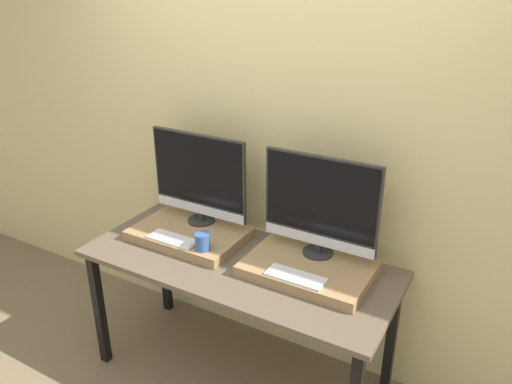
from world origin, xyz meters
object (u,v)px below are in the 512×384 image
Objects in this scene: mug at (203,242)px; keyboard_right at (296,277)px; keyboard_left at (173,239)px; monitor_left at (199,177)px; monitor_right at (320,204)px.

mug is 0.55m from keyboard_right.
keyboard_left is 3.11× the size of mug.
mug is (0.20, 0.00, 0.04)m from keyboard_left.
keyboard_left is 0.75m from keyboard_right.
monitor_left is 2.10× the size of keyboard_right.
monitor_right reaches higher than keyboard_left.
monitor_right is (0.75, 0.27, 0.28)m from keyboard_left.
monitor_right is at bearing 25.99° from mug.
monitor_left and monitor_right have the same top height.
mug reaches higher than keyboard_left.
keyboard_right is (0.75, 0.00, 0.00)m from keyboard_left.
keyboard_left and keyboard_right have the same top height.
monitor_right is (0.75, 0.00, 0.00)m from monitor_left.
mug is 0.32× the size of keyboard_right.
keyboard_left is 1.00× the size of keyboard_right.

